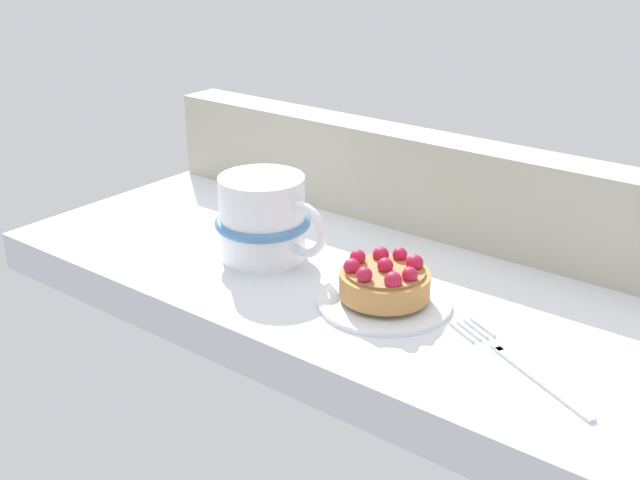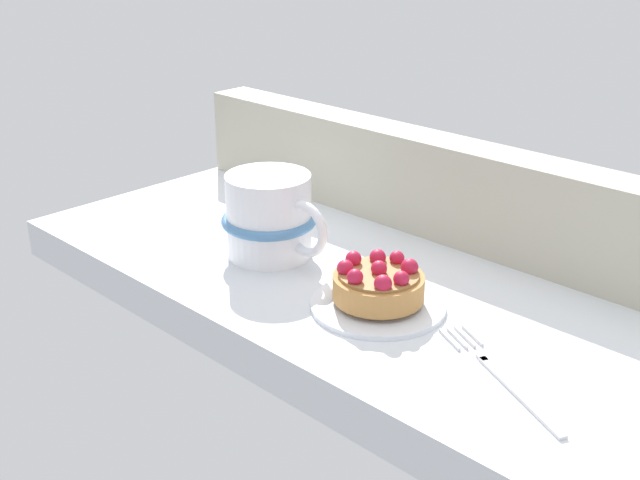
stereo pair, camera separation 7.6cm
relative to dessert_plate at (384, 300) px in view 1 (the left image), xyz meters
The scene contains 6 objects.
ground_plane 8.10cm from the dessert_plate, 143.45° to the left, with size 74.55×33.45×4.23cm, color silver.
window_rail_back 20.23cm from the dessert_plate, 108.34° to the left, with size 73.06×5.37×10.82cm, color #B2AD99.
dessert_plate is the anchor object (origin of this frame).
raspberry_tart 2.02cm from the dessert_plate, 165.59° to the right, with size 8.39×8.39×3.74cm.
coffee_mug 16.25cm from the dessert_plate, behind, with size 13.21×9.96×8.84cm.
dessert_fork 14.53cm from the dessert_plate, ahead, with size 15.34×8.76×0.60cm.
Camera 1 is at (41.26, -59.54, 34.16)cm, focal length 44.30 mm.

